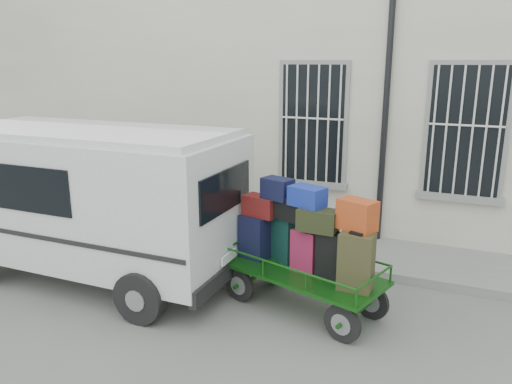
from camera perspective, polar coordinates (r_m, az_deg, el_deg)
The scene contains 5 objects.
ground at distance 7.45m, azimuth 2.29°, elevation -12.53°, with size 80.00×80.00×0.00m, color slate.
building at distance 11.93m, azimuth 12.07°, elevation 12.46°, with size 24.00×5.15×6.00m.
sidewalk at distance 9.33m, azimuth 7.12°, elevation -6.32°, with size 24.00×1.70×0.15m, color gray.
luggage_cart at distance 6.93m, azimuth 5.54°, elevation -5.97°, with size 2.66×1.62×1.82m.
van at distance 8.26m, azimuth -18.30°, elevation -0.21°, with size 4.83×2.20×2.42m.
Camera 1 is at (2.31, -6.20, 3.42)m, focal length 35.00 mm.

